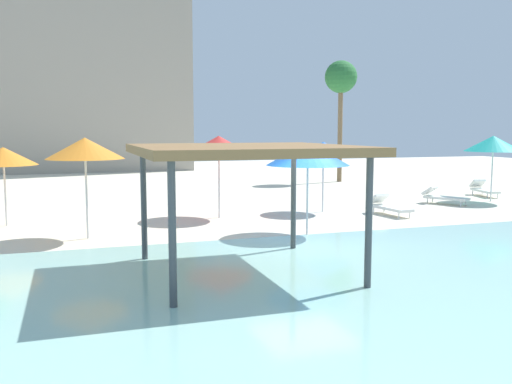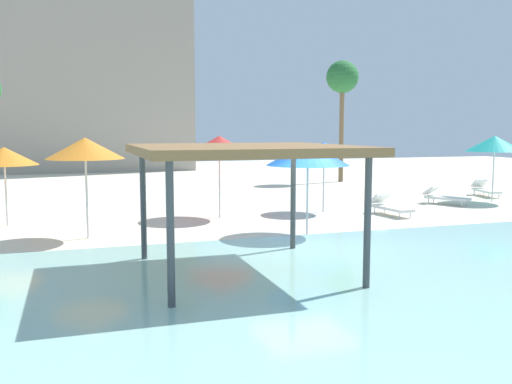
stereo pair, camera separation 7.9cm
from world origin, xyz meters
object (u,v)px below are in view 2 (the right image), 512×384
beach_umbrella_teal_0 (495,144)px  beach_umbrella_orange_5 (4,156)px  beach_umbrella_blue_1 (324,149)px  lounge_chair_2 (444,196)px  palm_tree_1 (342,80)px  lounge_chair_4 (389,206)px  shade_pavilion (244,153)px  beach_umbrella_red_3 (219,145)px  beach_umbrella_orange_6 (85,148)px  beach_umbrella_blue_2 (308,154)px  lounge_chair_3 (485,189)px

beach_umbrella_teal_0 → beach_umbrella_orange_5: 19.36m
beach_umbrella_teal_0 → beach_umbrella_blue_1: bearing=-176.9°
lounge_chair_2 → palm_tree_1: palm_tree_1 is taller
beach_umbrella_blue_1 → lounge_chair_2: size_ratio=1.36×
beach_umbrella_teal_0 → lounge_chair_4: 6.93m
beach_umbrella_teal_0 → beach_umbrella_blue_1: beach_umbrella_teal_0 is taller
beach_umbrella_teal_0 → lounge_chair_2: (-2.55, -0.06, -2.18)m
shade_pavilion → beach_umbrella_blue_1: shade_pavilion is taller
beach_umbrella_blue_1 → lounge_chair_4: bearing=-36.6°
beach_umbrella_red_3 → beach_umbrella_orange_6: (-4.57, -2.53, 0.03)m
lounge_chair_2 → shade_pavilion: bearing=-82.5°
beach_umbrella_blue_2 → beach_umbrella_orange_5: beach_umbrella_blue_2 is taller
beach_umbrella_blue_1 → beach_umbrella_red_3: size_ratio=0.92×
shade_pavilion → beach_umbrella_teal_0: bearing=30.8°
beach_umbrella_teal_0 → lounge_chair_2: beach_umbrella_teal_0 is taller
beach_umbrella_orange_5 → lounge_chair_2: size_ratio=1.31×
beach_umbrella_blue_1 → lounge_chair_4: size_ratio=1.36×
beach_umbrella_blue_1 → lounge_chair_3: bearing=13.2°
shade_pavilion → beach_umbrella_blue_1: (5.54, 7.80, -0.25)m
shade_pavilion → beach_umbrella_teal_0: (13.80, 8.24, -0.11)m
beach_umbrella_blue_1 → beach_umbrella_orange_5: bearing=177.8°
beach_umbrella_teal_0 → beach_umbrella_red_3: size_ratio=0.98×
shade_pavilion → lounge_chair_2: 14.10m
beach_umbrella_red_3 → beach_umbrella_orange_6: bearing=-151.1°
beach_umbrella_blue_2 → beach_umbrella_orange_5: 9.76m
shade_pavilion → beach_umbrella_red_3: size_ratio=1.56×
lounge_chair_3 → palm_tree_1: 10.81m
lounge_chair_3 → palm_tree_1: (-3.12, 8.66, 5.66)m
shade_pavilion → palm_tree_1: 22.33m
beach_umbrella_red_3 → lounge_chair_2: 10.07m
beach_umbrella_red_3 → shade_pavilion: bearing=-100.7°
shade_pavilion → beach_umbrella_orange_5: shade_pavilion is taller
lounge_chair_4 → shade_pavilion: bearing=-56.5°
beach_umbrella_blue_2 → shade_pavilion: bearing=-129.7°
beach_umbrella_blue_2 → beach_umbrella_orange_6: size_ratio=0.95×
beach_umbrella_teal_0 → beach_umbrella_orange_6: beach_umbrella_orange_6 is taller
beach_umbrella_orange_6 → lounge_chair_3: (18.03, 4.85, -2.26)m
beach_umbrella_teal_0 → palm_tree_1: palm_tree_1 is taller
beach_umbrella_blue_2 → lounge_chair_3: 13.50m
shade_pavilion → lounge_chair_3: size_ratio=2.28×
beach_umbrella_teal_0 → lounge_chair_3: bearing=58.0°
beach_umbrella_teal_0 → beach_umbrella_red_3: 12.37m
beach_umbrella_blue_1 → lounge_chair_2: bearing=3.9°
shade_pavilion → beach_umbrella_blue_1: size_ratio=1.71×
shade_pavilion → beach_umbrella_red_3: 7.81m
lounge_chair_2 → lounge_chair_4: same height
lounge_chair_2 → lounge_chair_3: 4.08m
beach_umbrella_teal_0 → beach_umbrella_orange_6: (-16.92, -3.09, 0.08)m
palm_tree_1 → beach_umbrella_orange_6: bearing=-137.8°
beach_umbrella_teal_0 → beach_umbrella_orange_5: beach_umbrella_teal_0 is taller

